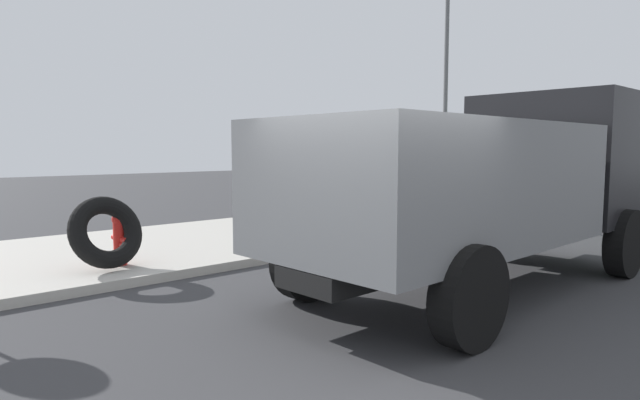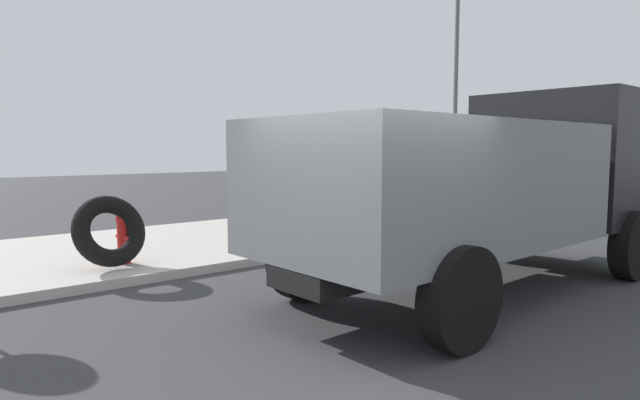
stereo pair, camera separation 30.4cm
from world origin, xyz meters
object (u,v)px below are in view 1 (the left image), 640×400
Objects in this scene: fire_hydrant at (120,237)px; street_light_pole at (445,104)px; loose_tire at (106,232)px; dump_truck_gray at (488,179)px.

street_light_pole is (9.19, 0.18, 2.67)m from fire_hydrant.
fire_hydrant is 0.75× the size of loose_tire.
dump_truck_gray reaches higher than fire_hydrant.
loose_tire is 0.19× the size of street_light_pole.
dump_truck_gray is (4.13, -4.21, 0.86)m from loose_tire.
street_light_pole is at bearing 1.10° from fire_hydrant.
fire_hydrant is at bearing 32.83° from loose_tire.
dump_truck_gray is (3.84, -4.39, 0.99)m from fire_hydrant.
loose_tire is (-0.29, -0.19, 0.13)m from fire_hydrant.
loose_tire is 5.96m from dump_truck_gray.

